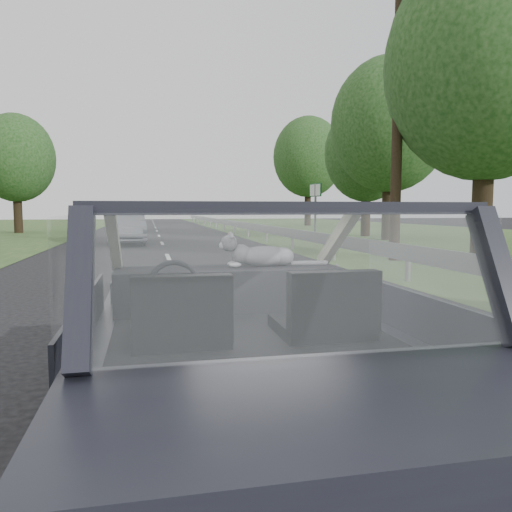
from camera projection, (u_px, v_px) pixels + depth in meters
name	position (u px, v px, depth m)	size (l,w,h in m)	color
ground	(246.00, 442.00, 3.04)	(140.00, 140.00, 0.00)	#2D2C30
subject_car	(246.00, 325.00, 2.97)	(1.80, 4.00, 1.45)	black
dashboard	(229.00, 288.00, 3.57)	(1.58, 0.45, 0.30)	black
driver_seat	(181.00, 313.00, 2.59)	(0.50, 0.72, 0.42)	black
passenger_seat	(327.00, 306.00, 2.76)	(0.50, 0.72, 0.42)	black
steering_wheel	(175.00, 287.00, 3.19)	(0.36, 0.36, 0.04)	black
cat	(264.00, 255.00, 3.63)	(0.58, 0.18, 0.26)	#999AA0
guardrail	(330.00, 240.00, 13.62)	(0.05, 90.00, 0.32)	#A6A6A6
other_car	(126.00, 227.00, 20.37)	(1.65, 4.18, 1.38)	#9EA2AD
highway_sign	(315.00, 211.00, 24.27)	(0.11, 1.06, 2.66)	#0D4921
utility_pole	(398.00, 98.00, 13.36)	(0.29, 0.29, 8.78)	#37271A
tree_0	(486.00, 110.00, 12.86)	(5.23, 5.23, 7.93)	#10360D
tree_1	(389.00, 152.00, 22.58)	(5.30, 5.30, 8.03)	#10360D
tree_2	(366.00, 172.00, 25.89)	(4.38, 4.38, 6.63)	#10360D
tree_3	(308.00, 173.00, 42.56)	(5.94, 5.94, 9.01)	#10360D
tree_6	(16.00, 175.00, 29.29)	(4.48, 4.48, 6.79)	#10360D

